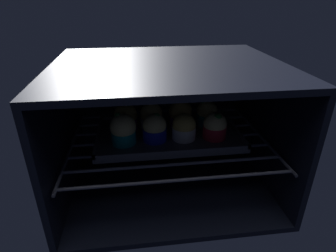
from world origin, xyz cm
name	(u,v)px	position (x,y,z in cm)	size (l,w,h in cm)	color
oven_cavity	(167,123)	(0.00, 26.25, 17.00)	(59.00, 47.00, 37.00)	black
oven_rack	(169,140)	(0.00, 22.00, 13.60)	(54.80, 42.00, 0.80)	#444756
baking_tray	(168,134)	(0.00, 23.38, 14.69)	(40.09, 23.94, 2.20)	#4C4C51
muffin_row0_col0	(123,130)	(-12.46, 18.98, 19.14)	(6.86, 6.86, 8.60)	#0C8C84
muffin_row0_col1	(155,128)	(-4.10, 19.63, 18.73)	(6.49, 6.49, 7.83)	#1928B7
muffin_row0_col2	(184,128)	(3.89, 19.50, 18.49)	(6.49, 6.49, 7.31)	silver
muffin_row0_col3	(215,126)	(12.40, 18.92, 18.59)	(6.49, 6.49, 7.57)	red
muffin_row1_col0	(126,118)	(-11.86, 27.38, 18.85)	(6.72, 6.72, 7.83)	#7A238C
muffin_row1_col1	(151,116)	(-4.42, 27.32, 18.79)	(6.49, 6.49, 7.83)	silver
muffin_row1_col2	(180,114)	(4.17, 27.14, 19.14)	(6.84, 6.84, 8.27)	#7A238C
muffin_row1_col3	(207,113)	(12.37, 27.54, 18.72)	(6.49, 6.49, 7.73)	#0C8C84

